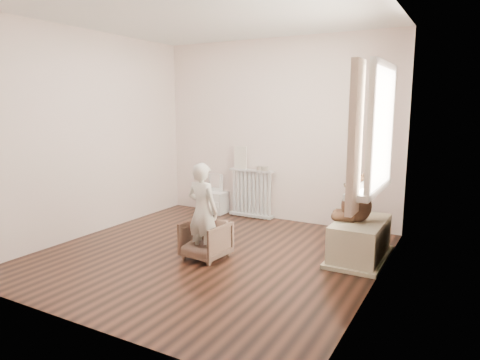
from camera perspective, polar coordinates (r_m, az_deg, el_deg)
The scene contains 20 objects.
floor at distance 4.92m, azimuth -4.12°, elevation -9.87°, with size 3.60×3.60×0.01m, color black.
ceiling at distance 4.72m, azimuth -4.54°, elevation 21.32°, with size 3.60×3.60×0.01m, color white.
back_wall at distance 6.23m, azimuth 4.83°, elevation 6.54°, with size 3.60×0.02×2.60m, color white.
front_wall at distance 3.30m, azimuth -21.70°, elevation 2.86°, with size 3.60×0.02×2.60m, color white.
left_wall at distance 5.83m, azimuth -19.40°, elevation 5.78°, with size 0.02×3.60×2.60m, color white.
right_wall at distance 3.96m, azimuth 18.10°, elevation 4.15°, with size 0.02×3.60×2.60m, color white.
window at distance 4.25m, azimuth 18.46°, elevation 6.52°, with size 0.03×0.90×1.10m, color white.
window_sill at distance 4.34m, azimuth 16.87°, elevation -1.07°, with size 0.22×1.10×0.06m, color silver.
curtain_left at distance 3.72m, azimuth 15.11°, elevation 5.35°, with size 0.06×0.26×1.30m, color tan.
curtain_right at distance 4.84m, azimuth 18.39°, elevation 6.17°, with size 0.06×0.26×1.30m, color tan.
radiator at distance 6.38m, azimuth 1.53°, elevation -1.59°, with size 0.69×0.13×0.73m, color silver.
paper_doll at distance 6.39m, azimuth 0.08°, elevation 3.01°, with size 0.20×0.02×0.34m, color beige.
tin_a at distance 6.26m, azimuth 2.61°, elevation 1.56°, with size 0.09×0.09×0.05m, color #A59E8C.
tin_b at distance 6.22m, azimuth 3.40°, elevation 1.50°, with size 0.10×0.10×0.05m, color #A59E8C.
toy_vanity at distance 6.69m, azimuth -3.48°, elevation -2.07°, with size 0.39×0.28×0.61m, color silver.
armchair at distance 4.75m, azimuth -4.60°, elevation -7.97°, with size 0.44×0.46×0.42m, color brown.
child at distance 4.62m, azimuth -5.00°, elevation -4.14°, with size 0.38×0.25×1.05m, color beige.
toy_bench at distance 4.89m, azimuth 15.70°, elevation -7.87°, with size 0.49×0.92×0.43m, color beige.
teddy_bear at distance 4.76m, azimuth 15.29°, elevation -2.51°, with size 0.42×0.32×0.52m, color #321F14, non-canonical shape.
plush_cat at distance 4.56m, azimuth 17.50°, elevation 1.08°, with size 0.18×0.29×0.24m, color slate, non-canonical shape.
Camera 1 is at (2.53, -3.88, 1.67)m, focal length 32.00 mm.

